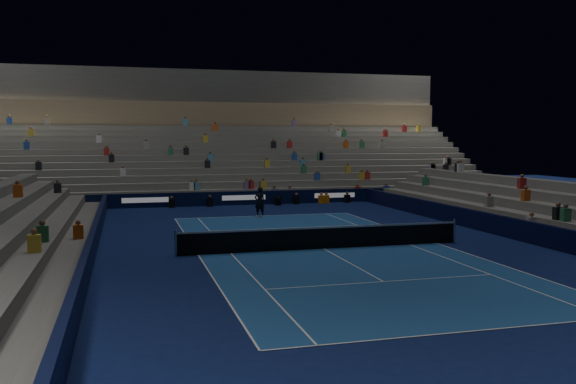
# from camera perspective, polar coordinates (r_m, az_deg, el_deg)

# --- Properties ---
(ground) EXTENTS (90.00, 90.00, 0.00)m
(ground) POSITION_cam_1_polar(r_m,az_deg,el_deg) (26.84, 3.35, -5.34)
(ground) COLOR #0B1646
(ground) RESTS_ON ground
(court_surface) EXTENTS (10.97, 23.77, 0.01)m
(court_surface) POSITION_cam_1_polar(r_m,az_deg,el_deg) (26.84, 3.35, -5.33)
(court_surface) COLOR navy
(court_surface) RESTS_ON ground
(sponsor_barrier_far) EXTENTS (44.00, 0.25, 1.00)m
(sponsor_barrier_far) POSITION_cam_1_polar(r_m,az_deg,el_deg) (44.55, -4.19, -0.57)
(sponsor_barrier_far) COLOR black
(sponsor_barrier_far) RESTS_ON ground
(sponsor_barrier_east) EXTENTS (0.25, 37.00, 1.00)m
(sponsor_barrier_east) POSITION_cam_1_polar(r_m,az_deg,el_deg) (31.18, 20.55, -3.27)
(sponsor_barrier_east) COLOR black
(sponsor_barrier_east) RESTS_ON ground
(sponsor_barrier_west) EXTENTS (0.25, 37.00, 1.00)m
(sponsor_barrier_west) POSITION_cam_1_polar(r_m,az_deg,el_deg) (25.45, -17.93, -5.00)
(sponsor_barrier_west) COLOR black
(sponsor_barrier_west) RESTS_ON ground
(grandstand_main) EXTENTS (44.00, 15.20, 11.20)m
(grandstand_main) POSITION_cam_1_polar(r_m,az_deg,el_deg) (53.62, -6.11, 3.44)
(grandstand_main) COLOR slate
(grandstand_main) RESTS_ON ground
(tennis_net) EXTENTS (12.90, 0.10, 1.10)m
(tennis_net) POSITION_cam_1_polar(r_m,az_deg,el_deg) (26.75, 3.35, -4.28)
(tennis_net) COLOR #B2B2B7
(tennis_net) RESTS_ON ground
(tennis_player) EXTENTS (0.73, 0.53, 1.86)m
(tennis_player) POSITION_cam_1_polar(r_m,az_deg,el_deg) (37.51, -2.67, -0.95)
(tennis_player) COLOR black
(tennis_player) RESTS_ON ground
(broadcast_camera) EXTENTS (0.52, 0.95, 0.62)m
(broadcast_camera) POSITION_cam_1_polar(r_m,az_deg,el_deg) (44.28, -0.98, -0.82)
(broadcast_camera) COLOR black
(broadcast_camera) RESTS_ON ground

